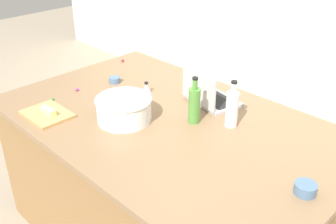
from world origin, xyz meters
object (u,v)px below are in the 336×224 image
at_px(bottle_vinegar, 232,108).
at_px(butter_stick_left, 48,111).
at_px(cutting_board, 47,114).
at_px(ramekin_medium, 115,80).
at_px(laptop, 208,96).
at_px(ramekin_small, 305,189).
at_px(bottle_olive, 194,104).
at_px(kitchen_timer, 146,88).
at_px(mixing_bowl_large, 124,109).

relative_size(bottle_vinegar, butter_stick_left, 2.38).
relative_size(cutting_board, ramekin_medium, 3.66).
relative_size(laptop, ramekin_small, 3.69).
bearing_deg(butter_stick_left, bottle_olive, 41.20).
xyz_separation_m(bottle_olive, bottle_vinegar, (0.17, 0.11, -0.00)).
xyz_separation_m(ramekin_medium, kitchen_timer, (0.27, 0.04, 0.02)).
xyz_separation_m(mixing_bowl_large, butter_stick_left, (-0.33, -0.28, -0.04)).
bearing_deg(ramekin_medium, cutting_board, -80.30).
xyz_separation_m(laptop, ramekin_medium, (-0.64, -0.21, -0.03)).
bearing_deg(ramekin_medium, kitchen_timer, 7.61).
xyz_separation_m(laptop, bottle_olive, (0.09, -0.23, 0.06)).
xyz_separation_m(laptop, butter_stick_left, (-0.52, -0.77, -0.01)).
xyz_separation_m(butter_stick_left, ramekin_small, (1.34, 0.41, -0.01)).
bearing_deg(bottle_olive, mixing_bowl_large, -137.91).
height_order(laptop, bottle_vinegar, bottle_vinegar).
relative_size(ramekin_small, kitchen_timer, 1.22).
distance_m(mixing_bowl_large, bottle_olive, 0.39).
xyz_separation_m(bottle_vinegar, kitchen_timer, (-0.62, -0.05, -0.07)).
height_order(bottle_olive, bottle_vinegar, bottle_olive).
bearing_deg(mixing_bowl_large, kitchen_timer, 117.88).
height_order(laptop, mixing_bowl_large, laptop).
xyz_separation_m(laptop, bottle_vinegar, (0.26, -0.12, 0.06)).
distance_m(laptop, mixing_bowl_large, 0.53).
relative_size(mixing_bowl_large, bottle_olive, 1.17).
distance_m(cutting_board, ramekin_medium, 0.57).
distance_m(ramekin_medium, kitchen_timer, 0.28).
bearing_deg(kitchen_timer, butter_stick_left, -105.07).
relative_size(cutting_board, ramekin_small, 2.88).
relative_size(bottle_olive, kitchen_timer, 3.44).
relative_size(bottle_vinegar, kitchen_timer, 3.40).
height_order(bottle_vinegar, cutting_board, bottle_vinegar).
height_order(bottle_olive, cutting_board, bottle_olive).
xyz_separation_m(mixing_bowl_large, cutting_board, (-0.35, -0.28, -0.06)).
distance_m(laptop, bottle_olive, 0.26).
bearing_deg(ramekin_small, laptop, 156.75).
bearing_deg(cutting_board, mixing_bowl_large, 38.78).
bearing_deg(bottle_vinegar, laptop, 155.42).
bearing_deg(ramekin_small, ramekin_medium, 174.37).
height_order(bottle_olive, butter_stick_left, bottle_olive).
relative_size(cutting_board, kitchen_timer, 3.51).
bearing_deg(kitchen_timer, laptop, 25.54).
bearing_deg(ramekin_small, butter_stick_left, -162.82).
relative_size(ramekin_small, ramekin_medium, 1.27).
relative_size(butter_stick_left, ramekin_small, 1.17).
relative_size(bottle_olive, ramekin_medium, 3.59).
distance_m(bottle_olive, ramekin_medium, 0.73).
bearing_deg(mixing_bowl_large, ramekin_medium, 147.72).
relative_size(butter_stick_left, ramekin_medium, 1.49).
xyz_separation_m(bottle_olive, ramekin_medium, (-0.73, 0.02, -0.09)).
bearing_deg(bottle_olive, laptop, 111.57).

